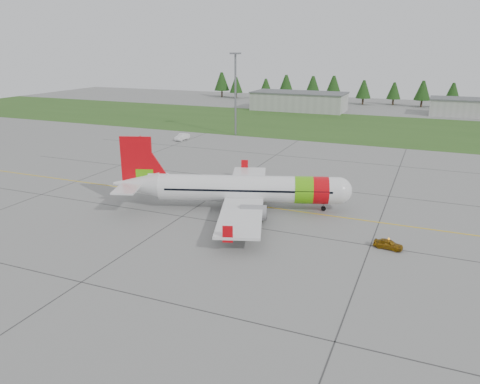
% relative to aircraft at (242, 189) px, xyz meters
% --- Properties ---
extents(ground, '(320.00, 320.00, 0.00)m').
position_rel_aircraft_xyz_m(ground, '(8.62, -6.04, -2.94)').
color(ground, gray).
rests_on(ground, ground).
extents(aircraft, '(32.55, 30.86, 10.20)m').
position_rel_aircraft_xyz_m(aircraft, '(0.00, 0.00, 0.00)').
color(aircraft, silver).
rests_on(aircraft, ground).
extents(follow_me_car, '(1.28, 1.45, 3.27)m').
position_rel_aircraft_xyz_m(follow_me_car, '(20.56, -6.15, -1.31)').
color(follow_me_car, orange).
rests_on(follow_me_car, ground).
extents(service_van, '(1.74, 1.66, 4.78)m').
position_rel_aircraft_xyz_m(service_van, '(-32.72, 40.61, -0.55)').
color(service_van, silver).
rests_on(service_van, ground).
extents(grass_strip, '(320.00, 50.00, 0.03)m').
position_rel_aircraft_xyz_m(grass_strip, '(8.62, 75.96, -2.93)').
color(grass_strip, '#30561E').
rests_on(grass_strip, ground).
extents(taxi_guideline, '(120.00, 0.25, 0.02)m').
position_rel_aircraft_xyz_m(taxi_guideline, '(8.62, 1.96, -2.93)').
color(taxi_guideline, gold).
rests_on(taxi_guideline, ground).
extents(hangar_west, '(32.00, 14.00, 6.00)m').
position_rel_aircraft_xyz_m(hangar_west, '(-21.38, 103.96, 0.06)').
color(hangar_west, '#A8A8A3').
rests_on(hangar_west, ground).
extents(hangar_east, '(24.00, 12.00, 5.20)m').
position_rel_aircraft_xyz_m(hangar_east, '(33.62, 111.96, -0.34)').
color(hangar_east, '#A8A8A3').
rests_on(hangar_east, ground).
extents(floodlight_mast, '(0.50, 0.50, 20.00)m').
position_rel_aircraft_xyz_m(floodlight_mast, '(-23.38, 51.96, 7.06)').
color(floodlight_mast, slate).
rests_on(floodlight_mast, ground).
extents(treeline, '(160.00, 8.00, 10.00)m').
position_rel_aircraft_xyz_m(treeline, '(8.62, 131.96, 2.06)').
color(treeline, '#1C3F14').
rests_on(treeline, ground).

